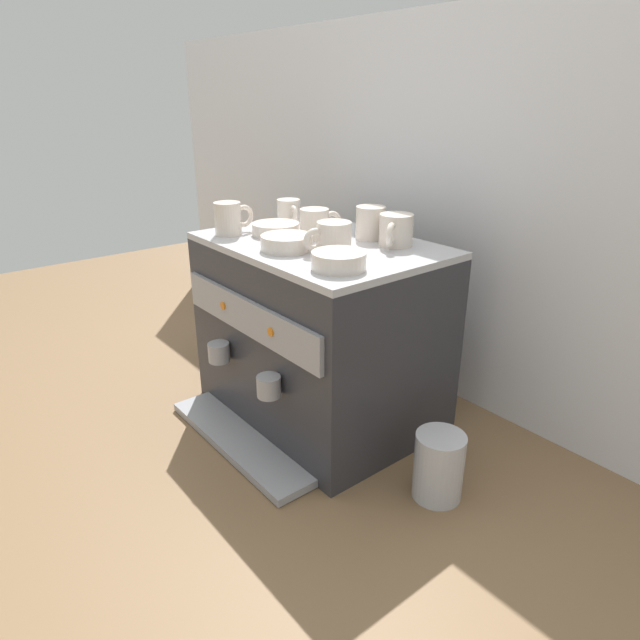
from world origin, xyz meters
The scene contains 14 objects.
ground_plane centered at (0.00, 0.00, 0.00)m, with size 4.00×4.00×0.00m, color brown.
tiled_backsplash_wall centered at (0.00, 0.39, 0.52)m, with size 2.80×0.03×1.04m, color silver.
espresso_machine centered at (0.00, 0.00, 0.24)m, with size 0.61×0.54×0.49m.
ceramic_cup_0 centered at (-0.04, 0.02, 0.53)m, with size 0.07×0.11×0.08m.
ceramic_cup_1 centered at (0.05, 0.12, 0.53)m, with size 0.08×0.11×0.08m.
ceramic_cup_2 centered at (0.10, -0.04, 0.53)m, with size 0.08×0.12×0.07m.
ceramic_cup_3 centered at (-0.22, 0.07, 0.52)m, with size 0.10×0.07×0.07m.
ceramic_cup_4 centered at (0.15, 0.12, 0.53)m, with size 0.09×0.12×0.08m.
ceramic_cup_5 centered at (-0.21, -0.13, 0.53)m, with size 0.07×0.11×0.08m.
ceramic_bowl_0 centered at (0.21, -0.11, 0.51)m, with size 0.12×0.12×0.04m.
ceramic_bowl_1 centered at (0.01, -0.11, 0.51)m, with size 0.12×0.12×0.04m.
ceramic_bowl_2 centered at (-0.13, -0.04, 0.50)m, with size 0.12×0.12×0.03m.
coffee_grinder centered at (-0.47, 0.06, 0.21)m, with size 0.18×0.18×0.42m.
milk_pitcher centered at (0.44, -0.02, 0.08)m, with size 0.11×0.11×0.16m, color #B7B7BC.
Camera 1 is at (1.06, -0.85, 0.83)m, focal length 31.04 mm.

